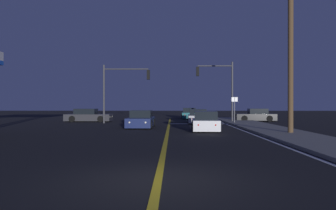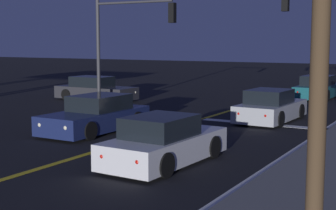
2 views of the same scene
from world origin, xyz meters
name	(u,v)px [view 2 (image 2 of 2)]	position (x,y,z in m)	size (l,w,h in m)	color
lane_line_center	(24,173)	(0.00, 11.84, 0.01)	(0.20, 40.25, 0.01)	gold
lane_line_edge_right	(210,206)	(5.17, 11.84, 0.01)	(0.16, 40.25, 0.01)	white
stop_bar	(263,124)	(2.71, 22.18, 0.01)	(5.42, 0.50, 0.01)	white
car_far_approaching_teal	(319,88)	(2.38, 32.88, 0.58)	(1.99, 4.76, 1.34)	#195960
car_side_waiting_silver	(271,107)	(2.71, 23.09, 0.58)	(2.01, 4.23, 1.34)	#B2B5BA
car_distant_tail_navy	(96,116)	(-2.13, 17.57, 0.58)	(2.00, 4.60, 1.34)	navy
car_following_oncoming_white	(164,143)	(2.57, 14.48, 0.58)	(1.97, 4.21, 1.34)	silver
car_mid_block_charcoal	(95,90)	(-8.39, 25.55, 0.58)	(4.72, 1.98, 1.34)	#2D2D33
traffic_signal_far_left	(125,32)	(-4.58, 23.08, 3.74)	(4.46, 0.28, 5.55)	#38383D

